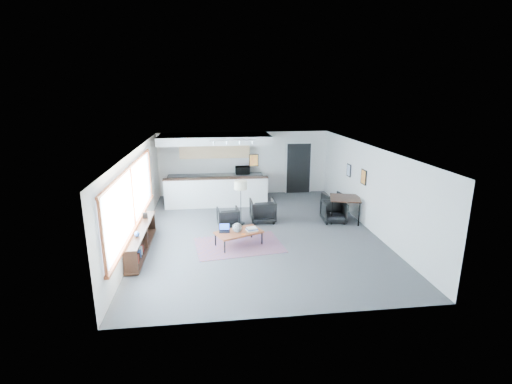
{
  "coord_description": "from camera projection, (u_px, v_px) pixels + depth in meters",
  "views": [
    {
      "loc": [
        -1.36,
        -10.64,
        4.19
      ],
      "look_at": [
        -0.0,
        0.4,
        1.17
      ],
      "focal_mm": 26.0,
      "sensor_mm": 36.0,
      "label": 1
    }
  ],
  "objects": [
    {
      "name": "dining_chair_far",
      "position": [
        333.0,
        202.0,
        13.46
      ],
      "size": [
        0.66,
        0.63,
        0.6
      ],
      "primitive_type": "imported",
      "rotation": [
        0.0,
        0.0,
        3.29
      ],
      "color": "black",
      "rests_on": "floor"
    },
    {
      "name": "dining_chair_near",
      "position": [
        334.0,
        212.0,
        12.26
      ],
      "size": [
        0.67,
        0.63,
        0.65
      ],
      "primitive_type": "imported",
      "rotation": [
        0.0,
        0.0,
        -0.06
      ],
      "color": "black",
      "rests_on": "floor"
    },
    {
      "name": "console",
      "position": [
        141.0,
        240.0,
        9.97
      ],
      "size": [
        0.35,
        3.0,
        0.8
      ],
      "color": "black",
      "rests_on": "floor"
    },
    {
      "name": "armchair_left",
      "position": [
        228.0,
        217.0,
        11.8
      ],
      "size": [
        0.72,
        0.68,
        0.68
      ],
      "primitive_type": "imported",
      "rotation": [
        0.0,
        0.0,
        3.24
      ],
      "color": "black",
      "rests_on": "floor"
    },
    {
      "name": "coaster",
      "position": [
        243.0,
        234.0,
        10.14
      ],
      "size": [
        0.14,
        0.14,
        0.01
      ],
      "rotation": [
        0.0,
        0.0,
        -0.41
      ],
      "color": "#E5590C",
      "rests_on": "coffee_table"
    },
    {
      "name": "track_light",
      "position": [
        233.0,
        141.0,
        12.83
      ],
      "size": [
        1.6,
        0.07,
        0.15
      ],
      "color": "silver",
      "rests_on": "room"
    },
    {
      "name": "armchair_right",
      "position": [
        263.0,
        210.0,
        12.26
      ],
      "size": [
        0.81,
        0.75,
        0.83
      ],
      "primitive_type": "imported",
      "rotation": [
        0.0,
        0.0,
        3.14
      ],
      "color": "black",
      "rests_on": "floor"
    },
    {
      "name": "floor_lamp",
      "position": [
        241.0,
        187.0,
        11.84
      ],
      "size": [
        0.47,
        0.47,
        1.44
      ],
      "rotation": [
        0.0,
        0.0,
        0.14
      ],
      "color": "black",
      "rests_on": "floor"
    },
    {
      "name": "room",
      "position": [
        258.0,
        191.0,
        11.11
      ],
      "size": [
        7.02,
        9.02,
        2.62
      ],
      "color": "#48484B",
      "rests_on": "ground"
    },
    {
      "name": "window",
      "position": [
        132.0,
        198.0,
        9.8
      ],
      "size": [
        0.1,
        5.95,
        1.66
      ],
      "color": "#8CBFFF",
      "rests_on": "room"
    },
    {
      "name": "kilim_rug",
      "position": [
        239.0,
        245.0,
        10.45
      ],
      "size": [
        2.57,
        1.91,
        0.01
      ],
      "rotation": [
        0.0,
        0.0,
        0.13
      ],
      "color": "#653C4E",
      "rests_on": "floor"
    },
    {
      "name": "doorway",
      "position": [
        298.0,
        168.0,
        15.67
      ],
      "size": [
        1.1,
        0.12,
        2.15
      ],
      "color": "black",
      "rests_on": "room"
    },
    {
      "name": "microwave",
      "position": [
        242.0,
        169.0,
        15.12
      ],
      "size": [
        0.58,
        0.33,
        0.39
      ],
      "primitive_type": "imported",
      "rotation": [
        0.0,
        0.0,
        0.02
      ],
      "color": "black",
      "rests_on": "kitchenette"
    },
    {
      "name": "book_stack",
      "position": [
        252.0,
        229.0,
        10.4
      ],
      "size": [
        0.36,
        0.32,
        0.1
      ],
      "rotation": [
        0.0,
        0.0,
        0.26
      ],
      "color": "silver",
      "rests_on": "coffee_table"
    },
    {
      "name": "wall_art_lower",
      "position": [
        364.0,
        177.0,
        11.83
      ],
      "size": [
        0.03,
        0.38,
        0.48
      ],
      "color": "black",
      "rests_on": "room"
    },
    {
      "name": "kitchenette",
      "position": [
        215.0,
        166.0,
        14.5
      ],
      "size": [
        4.2,
        1.96,
        2.6
      ],
      "color": "white",
      "rests_on": "floor"
    },
    {
      "name": "ceramic_pot",
      "position": [
        237.0,
        228.0,
        10.25
      ],
      "size": [
        0.27,
        0.27,
        0.27
      ],
      "rotation": [
        0.0,
        0.0,
        0.29
      ],
      "color": "gray",
      "rests_on": "coffee_table"
    },
    {
      "name": "coffee_table",
      "position": [
        239.0,
        233.0,
        10.35
      ],
      "size": [
        1.43,
        1.13,
        0.41
      ],
      "rotation": [
        0.0,
        0.0,
        0.42
      ],
      "color": "brown",
      "rests_on": "floor"
    },
    {
      "name": "wall_art_upper",
      "position": [
        349.0,
        170.0,
        13.09
      ],
      "size": [
        0.03,
        0.34,
        0.44
      ],
      "color": "black",
      "rests_on": "room"
    },
    {
      "name": "laptop",
      "position": [
        224.0,
        229.0,
        10.36
      ],
      "size": [
        0.31,
        0.26,
        0.21
      ],
      "rotation": [
        0.0,
        0.0,
        -0.05
      ],
      "color": "black",
      "rests_on": "coffee_table"
    },
    {
      "name": "dining_table",
      "position": [
        345.0,
        200.0,
        12.23
      ],
      "size": [
        1.2,
        1.2,
        0.81
      ],
      "rotation": [
        0.0,
        0.0,
        -0.28
      ],
      "color": "black",
      "rests_on": "floor"
    }
  ]
}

